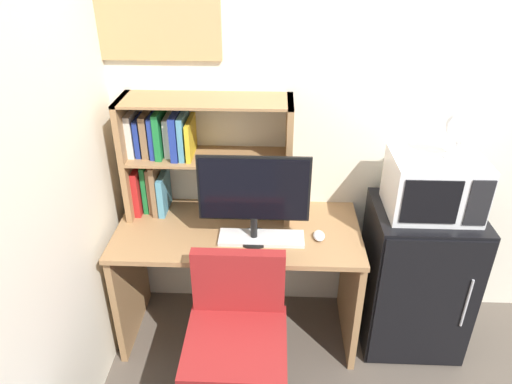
{
  "coord_description": "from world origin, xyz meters",
  "views": [
    {
      "loc": [
        -0.69,
        -2.45,
        2.18
      ],
      "look_at": [
        -0.79,
        -0.34,
        1.0
      ],
      "focal_mm": 33.13,
      "sensor_mm": 36.0,
      "label": 1
    }
  ],
  "objects": [
    {
      "name": "wall_back",
      "position": [
        0.4,
        0.02,
        1.3
      ],
      "size": [
        6.4,
        0.04,
        2.6
      ],
      "primitive_type": "cube",
      "color": "silver",
      "rests_on": "ground_plane"
    },
    {
      "name": "desk",
      "position": [
        -0.89,
        -0.31,
        0.53
      ],
      "size": [
        1.33,
        0.63,
        0.75
      ],
      "color": "#997047",
      "rests_on": "ground_plane"
    },
    {
      "name": "hutch_bookshelf",
      "position": [
        -1.2,
        -0.13,
        1.12
      ],
      "size": [
        0.91,
        0.28,
        0.67
      ],
      "color": "#997047",
      "rests_on": "desk"
    },
    {
      "name": "monitor",
      "position": [
        -0.79,
        -0.41,
        1.03
      ],
      "size": [
        0.56,
        0.18,
        0.48
      ],
      "color": "black",
      "rests_on": "desk"
    },
    {
      "name": "keyboard",
      "position": [
        -0.75,
        -0.41,
        0.76
      ],
      "size": [
        0.45,
        0.14,
        0.02
      ],
      "primitive_type": "cube",
      "color": "silver",
      "rests_on": "desk"
    },
    {
      "name": "computer_mouse",
      "position": [
        -0.45,
        -0.38,
        0.76
      ],
      "size": [
        0.06,
        0.1,
        0.03
      ],
      "primitive_type": "ellipsoid",
      "color": "silver",
      "rests_on": "desk"
    },
    {
      "name": "mini_fridge",
      "position": [
        0.12,
        -0.3,
        0.44
      ],
      "size": [
        0.55,
        0.51,
        0.88
      ],
      "color": "black",
      "rests_on": "ground_plane"
    },
    {
      "name": "microwave",
      "position": [
        0.12,
        -0.3,
        1.04
      ],
      "size": [
        0.45,
        0.36,
        0.31
      ],
      "color": "silver",
      "rests_on": "mini_fridge"
    },
    {
      "name": "desk_fan",
      "position": [
        0.2,
        -0.31,
        1.33
      ],
      "size": [
        0.15,
        0.11,
        0.25
      ],
      "color": "silver",
      "rests_on": "microwave"
    },
    {
      "name": "desk_chair",
      "position": [
        -0.86,
        -0.83,
        0.38
      ],
      "size": [
        0.55,
        0.55,
        0.85
      ],
      "color": "black",
      "rests_on": "ground_plane"
    },
    {
      "name": "wall_corkboard",
      "position": [
        -1.3,
        -0.01,
        1.86
      ],
      "size": [
        0.65,
        0.02,
        0.55
      ],
      "primitive_type": "cube",
      "color": "tan"
    }
  ]
}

